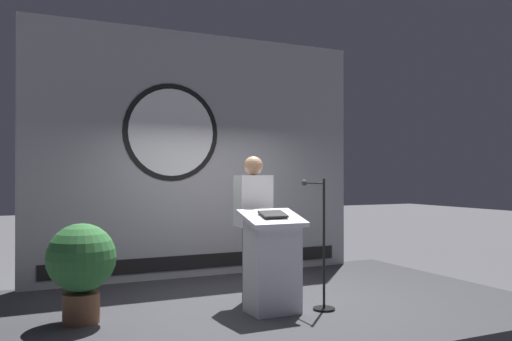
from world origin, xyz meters
TOP-DOWN VIEW (x-y plane):
  - ground_plane at (0.00, 0.00)m, footprint 40.00×40.00m
  - stage_platform at (0.00, 0.00)m, footprint 6.40×4.00m
  - banner_display at (-0.01, 1.85)m, footprint 4.95×0.12m
  - podium at (-0.00, -0.44)m, footprint 0.64×0.50m
  - speaker_person at (-0.00, 0.04)m, footprint 0.40×0.26m
  - microphone_stand at (0.56, -0.53)m, footprint 0.24×0.57m
  - potted_plant at (-1.90, 0.01)m, footprint 0.68×0.68m

SIDE VIEW (x-z plane):
  - ground_plane at x=0.00m, z-range 0.00..0.00m
  - stage_platform at x=0.00m, z-range 0.00..0.30m
  - microphone_stand at x=0.56m, z-range 0.09..1.52m
  - podium at x=0.00m, z-range 0.28..1.38m
  - potted_plant at x=-1.90m, z-range 0.40..1.39m
  - speaker_person at x=0.00m, z-range 0.32..2.01m
  - banner_display at x=-0.01m, z-range 0.29..3.83m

